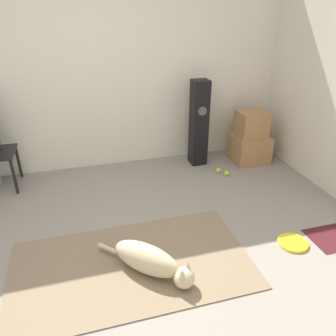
{
  "coord_description": "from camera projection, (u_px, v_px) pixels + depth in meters",
  "views": [
    {
      "loc": [
        -0.11,
        -2.06,
        1.99
      ],
      "look_at": [
        0.71,
        0.86,
        0.45
      ],
      "focal_mm": 35.0,
      "sensor_mm": 36.0,
      "label": 1
    }
  ],
  "objects": [
    {
      "name": "ground_plane",
      "position": [
        113.0,
        273.0,
        2.69
      ],
      "size": [
        12.0,
        12.0,
        0.0
      ],
      "primitive_type": "plane",
      "color": "gray"
    },
    {
      "name": "wall_back",
      "position": [
        83.0,
        69.0,
        3.92
      ],
      "size": [
        8.0,
        0.06,
        2.55
      ],
      "color": "silver",
      "rests_on": "ground_plane"
    },
    {
      "name": "area_rug",
      "position": [
        132.0,
        264.0,
        2.77
      ],
      "size": [
        2.0,
        1.11,
        0.01
      ],
      "color": "#847056",
      "rests_on": "ground_plane"
    },
    {
      "name": "dog",
      "position": [
        151.0,
        261.0,
        2.63
      ],
      "size": [
        0.69,
        0.7,
        0.25
      ],
      "color": "beige",
      "rests_on": "area_rug"
    },
    {
      "name": "frisbee",
      "position": [
        293.0,
        243.0,
        3.01
      ],
      "size": [
        0.28,
        0.28,
        0.03
      ],
      "color": "yellow",
      "rests_on": "ground_plane"
    },
    {
      "name": "cardboard_box_lower",
      "position": [
        250.0,
        148.0,
        4.53
      ],
      "size": [
        0.47,
        0.43,
        0.37
      ],
      "color": "#A87A4C",
      "rests_on": "ground_plane"
    },
    {
      "name": "cardboard_box_upper",
      "position": [
        251.0,
        124.0,
        4.38
      ],
      "size": [
        0.37,
        0.34,
        0.34
      ],
      "color": "#A87A4C",
      "rests_on": "cardboard_box_lower"
    },
    {
      "name": "floor_speaker",
      "position": [
        199.0,
        123.0,
        4.3
      ],
      "size": [
        0.21,
        0.21,
        1.13
      ],
      "color": "black",
      "rests_on": "ground_plane"
    },
    {
      "name": "tennis_ball_by_boxes",
      "position": [
        227.0,
        173.0,
        4.19
      ],
      "size": [
        0.07,
        0.07,
        0.07
      ],
      "color": "#C6E033",
      "rests_on": "ground_plane"
    },
    {
      "name": "tennis_ball_near_speaker",
      "position": [
        218.0,
        170.0,
        4.27
      ],
      "size": [
        0.07,
        0.07,
        0.07
      ],
      "color": "#C6E033",
      "rests_on": "ground_plane"
    }
  ]
}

